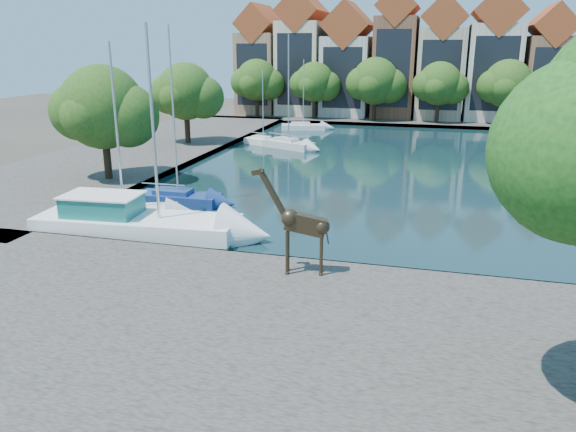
% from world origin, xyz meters
% --- Properties ---
extents(ground, '(160.00, 160.00, 0.00)m').
position_xyz_m(ground, '(0.00, 0.00, 0.00)').
color(ground, '#38332B').
rests_on(ground, ground).
extents(water_basin, '(38.00, 50.00, 0.08)m').
position_xyz_m(water_basin, '(0.00, 24.00, 0.04)').
color(water_basin, black).
rests_on(water_basin, ground).
extents(near_quay, '(50.00, 14.00, 0.50)m').
position_xyz_m(near_quay, '(0.00, -7.00, 0.25)').
color(near_quay, '#544E49').
rests_on(near_quay, ground).
extents(far_quay, '(60.00, 16.00, 0.50)m').
position_xyz_m(far_quay, '(0.00, 56.00, 0.25)').
color(far_quay, '#544E49').
rests_on(far_quay, ground).
extents(left_quay, '(14.00, 52.00, 0.50)m').
position_xyz_m(left_quay, '(-25.00, 24.00, 0.25)').
color(left_quay, '#544E49').
rests_on(left_quay, ground).
extents(townhouse_west_end, '(5.44, 9.18, 14.93)m').
position_xyz_m(townhouse_west_end, '(-23.00, 55.99, 7.36)').
color(townhouse_west_end, '#987153').
rests_on(townhouse_west_end, far_quay).
extents(townhouse_west_mid, '(5.94, 9.18, 16.79)m').
position_xyz_m(townhouse_west_mid, '(-17.00, 55.99, 8.23)').
color(townhouse_west_mid, beige).
rests_on(townhouse_west_mid, far_quay).
extents(townhouse_west_inner, '(6.43, 9.18, 15.15)m').
position_xyz_m(townhouse_west_inner, '(-10.50, 55.99, 7.35)').
color(townhouse_west_inner, beige).
rests_on(townhouse_west_inner, far_quay).
extents(townhouse_center, '(5.44, 9.18, 16.93)m').
position_xyz_m(townhouse_center, '(-4.00, 55.99, 8.36)').
color(townhouse_center, brown).
rests_on(townhouse_center, far_quay).
extents(townhouse_east_inner, '(5.94, 9.18, 15.79)m').
position_xyz_m(townhouse_east_inner, '(2.00, 55.99, 7.73)').
color(townhouse_east_inner, tan).
rests_on(townhouse_east_inner, far_quay).
extents(townhouse_east_mid, '(6.43, 9.18, 16.65)m').
position_xyz_m(townhouse_east_mid, '(8.50, 55.99, 8.10)').
color(townhouse_east_mid, beige).
rests_on(townhouse_east_mid, far_quay).
extents(townhouse_east_end, '(5.44, 9.18, 14.43)m').
position_xyz_m(townhouse_east_end, '(15.00, 55.99, 7.11)').
color(townhouse_east_end, brown).
rests_on(townhouse_east_end, far_quay).
extents(far_tree_far_west, '(7.28, 5.60, 7.68)m').
position_xyz_m(far_tree_far_west, '(-21.90, 50.49, 5.18)').
color(far_tree_far_west, '#332114').
rests_on(far_tree_far_west, far_quay).
extents(far_tree_west, '(6.76, 5.20, 7.36)m').
position_xyz_m(far_tree_west, '(-13.91, 50.49, 5.08)').
color(far_tree_west, '#332114').
rests_on(far_tree_west, far_quay).
extents(far_tree_mid_west, '(7.80, 6.00, 8.00)m').
position_xyz_m(far_tree_mid_west, '(-5.89, 50.49, 5.29)').
color(far_tree_mid_west, '#332114').
rests_on(far_tree_mid_west, far_quay).
extents(far_tree_mid_east, '(7.02, 5.40, 7.52)m').
position_xyz_m(far_tree_mid_east, '(2.10, 50.49, 5.13)').
color(far_tree_mid_east, '#332114').
rests_on(far_tree_mid_east, far_quay).
extents(far_tree_east, '(7.54, 5.80, 7.84)m').
position_xyz_m(far_tree_east, '(10.11, 50.49, 5.24)').
color(far_tree_east, '#332114').
rests_on(far_tree_east, far_quay).
extents(side_tree_left_near, '(7.80, 6.00, 8.20)m').
position_xyz_m(side_tree_left_near, '(-20.89, 11.99, 5.49)').
color(side_tree_left_near, '#332114').
rests_on(side_tree_left_near, left_quay).
extents(side_tree_left_far, '(7.28, 5.60, 7.88)m').
position_xyz_m(side_tree_left_far, '(-21.90, 27.99, 5.38)').
color(side_tree_left_far, '#332114').
rests_on(side_tree_left_far, left_quay).
extents(giraffe_statue, '(3.21, 0.90, 4.59)m').
position_xyz_m(giraffe_statue, '(-3.01, -1.82, 2.75)').
color(giraffe_statue, '#332819').
rests_on(giraffe_statue, near_quay).
extents(motorsailer, '(11.22, 4.05, 10.95)m').
position_xyz_m(motorsailer, '(-13.37, 1.97, 0.92)').
color(motorsailer, white).
rests_on(motorsailer, water_basin).
extents(sailboat_left_a, '(6.39, 4.18, 10.08)m').
position_xyz_m(sailboat_left_a, '(-15.00, 4.00, 0.70)').
color(sailboat_left_a, silver).
rests_on(sailboat_left_a, water_basin).
extents(sailboat_left_b, '(5.43, 2.00, 11.05)m').
position_xyz_m(sailboat_left_b, '(-13.59, 8.24, 0.63)').
color(sailboat_left_b, navy).
rests_on(sailboat_left_b, water_basin).
extents(sailboat_left_c, '(5.66, 3.89, 10.87)m').
position_xyz_m(sailboat_left_c, '(-12.00, 29.88, 0.65)').
color(sailboat_left_c, silver).
rests_on(sailboat_left_c, water_basin).
extents(sailboat_left_d, '(4.39, 2.90, 7.51)m').
position_xyz_m(sailboat_left_d, '(-15.00, 31.06, 0.58)').
color(sailboat_left_d, white).
rests_on(sailboat_left_d, water_basin).
extents(sailboat_left_e, '(5.54, 3.11, 8.25)m').
position_xyz_m(sailboat_left_e, '(-13.58, 42.67, 0.56)').
color(sailboat_left_e, silver).
rests_on(sailboat_left_e, water_basin).
extents(sailboat_right_d, '(5.05, 2.10, 9.20)m').
position_xyz_m(sailboat_right_d, '(14.83, 42.36, 0.65)').
color(sailboat_right_d, silver).
rests_on(sailboat_right_d, water_basin).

